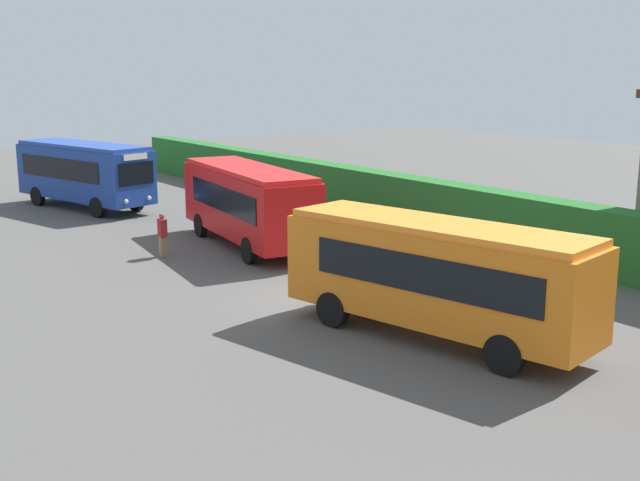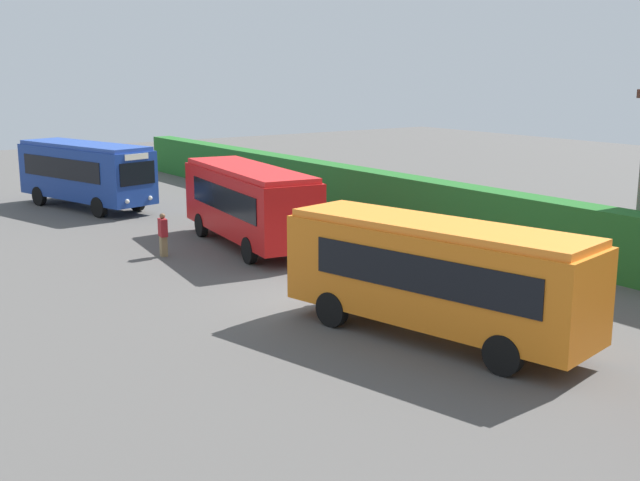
{
  "view_description": "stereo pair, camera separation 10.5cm",
  "coord_description": "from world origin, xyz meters",
  "px_view_note": "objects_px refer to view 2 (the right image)",
  "views": [
    {
      "loc": [
        19.49,
        -13.78,
        7.09
      ],
      "look_at": [
        -1.74,
        1.43,
        1.44
      ],
      "focal_mm": 44.97,
      "sensor_mm": 36.0,
      "label": 1
    },
    {
      "loc": [
        19.55,
        -13.69,
        7.09
      ],
      "look_at": [
        -1.74,
        1.43,
        1.44
      ],
      "focal_mm": 44.97,
      "sensor_mm": 36.0,
      "label": 2
    }
  ],
  "objects_px": {
    "bus_blue": "(86,171)",
    "person_left": "(163,234)",
    "bus_red": "(249,201)",
    "bus_orange": "(435,272)"
  },
  "relations": [
    {
      "from": "bus_red",
      "to": "person_left",
      "type": "height_order",
      "value": "bus_red"
    },
    {
      "from": "bus_blue",
      "to": "person_left",
      "type": "bearing_deg",
      "value": -20.69
    },
    {
      "from": "bus_red",
      "to": "bus_blue",
      "type": "bearing_deg",
      "value": 18.4
    },
    {
      "from": "bus_red",
      "to": "person_left",
      "type": "xyz_separation_m",
      "value": [
        -0.39,
        -3.58,
        -0.97
      ]
    },
    {
      "from": "bus_orange",
      "to": "person_left",
      "type": "distance_m",
      "value": 13.17
    },
    {
      "from": "bus_orange",
      "to": "person_left",
      "type": "bearing_deg",
      "value": -4.11
    },
    {
      "from": "bus_blue",
      "to": "person_left",
      "type": "xyz_separation_m",
      "value": [
        12.2,
        -1.34,
        -1.03
      ]
    },
    {
      "from": "bus_blue",
      "to": "person_left",
      "type": "distance_m",
      "value": 12.32
    },
    {
      "from": "bus_blue",
      "to": "person_left",
      "type": "height_order",
      "value": "bus_blue"
    },
    {
      "from": "bus_red",
      "to": "bus_orange",
      "type": "xyz_separation_m",
      "value": [
        12.62,
        -1.74,
        -0.03
      ]
    }
  ]
}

